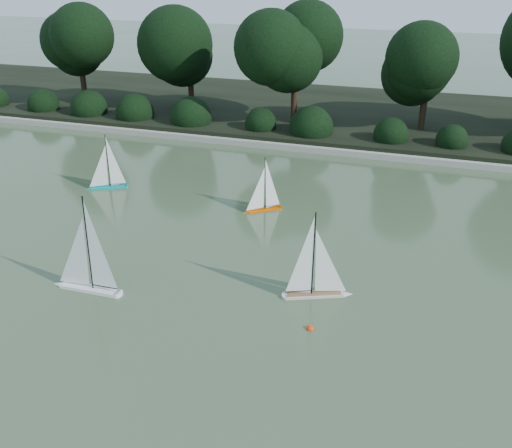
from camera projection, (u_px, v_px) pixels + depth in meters
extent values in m
plane|color=#314529|center=(304.00, 344.00, 8.51)|extent=(80.00, 80.00, 0.00)
cube|color=gray|center=(379.00, 155.00, 16.21)|extent=(40.00, 0.35, 0.18)
cube|color=black|center=(393.00, 118.00, 19.62)|extent=(40.00, 8.00, 0.30)
cylinder|color=black|center=(84.00, 90.00, 20.87)|extent=(0.20, 0.20, 1.51)
sphere|color=black|center=(78.00, 38.00, 20.09)|extent=(2.38, 2.38, 2.38)
cylinder|color=black|center=(191.00, 96.00, 20.30)|extent=(0.20, 0.20, 1.37)
sphere|color=black|center=(189.00, 47.00, 19.58)|extent=(2.24, 2.24, 2.24)
cylinder|color=black|center=(294.00, 106.00, 18.36)|extent=(0.20, 0.20, 1.66)
sphere|color=black|center=(296.00, 41.00, 17.49)|extent=(2.66, 2.66, 2.66)
cylinder|color=black|center=(422.00, 118.00, 17.76)|extent=(0.20, 0.20, 1.26)
sphere|color=black|center=(429.00, 67.00, 17.08)|extent=(2.10, 2.10, 2.10)
sphere|color=black|center=(40.00, 104.00, 20.16)|extent=(1.10, 1.10, 1.10)
sphere|color=black|center=(89.00, 109.00, 19.61)|extent=(1.10, 1.10, 1.10)
sphere|color=black|center=(141.00, 113.00, 19.05)|extent=(1.10, 1.10, 1.10)
sphere|color=black|center=(196.00, 118.00, 18.49)|extent=(1.10, 1.10, 1.10)
sphere|color=black|center=(255.00, 123.00, 17.94)|extent=(1.10, 1.10, 1.10)
sphere|color=black|center=(317.00, 128.00, 17.38)|extent=(1.10, 1.10, 1.10)
sphere|color=black|center=(383.00, 134.00, 16.83)|extent=(1.10, 1.10, 1.10)
sphere|color=black|center=(454.00, 140.00, 16.27)|extent=(1.10, 1.10, 1.10)
cube|color=white|center=(90.00, 287.00, 9.84)|extent=(1.10, 0.23, 0.11)
cone|color=white|center=(59.00, 282.00, 10.01)|extent=(0.22, 0.22, 0.22)
cylinder|color=white|center=(118.00, 293.00, 9.69)|extent=(0.13, 0.13, 0.11)
cylinder|color=black|center=(86.00, 241.00, 9.44)|extent=(0.02, 0.02, 1.70)
cylinder|color=black|center=(104.00, 284.00, 9.71)|extent=(0.50, 0.02, 0.02)
cube|color=beige|center=(314.00, 293.00, 9.68)|extent=(0.99, 0.57, 0.10)
cone|color=beige|center=(348.00, 292.00, 9.72)|extent=(0.26, 0.26, 0.20)
cylinder|color=beige|center=(285.00, 295.00, 9.64)|extent=(0.16, 0.16, 0.10)
cube|color=olive|center=(314.00, 291.00, 9.65)|extent=(0.90, 0.49, 0.01)
cylinder|color=black|center=(313.00, 251.00, 9.32)|extent=(0.03, 0.03, 1.54)
cylinder|color=black|center=(299.00, 289.00, 9.61)|extent=(0.43, 0.19, 0.02)
cube|color=#D85000|center=(264.00, 209.00, 12.91)|extent=(0.71, 0.60, 0.08)
cone|color=#D85000|center=(245.00, 212.00, 12.77)|extent=(0.22, 0.22, 0.16)
cylinder|color=#D85000|center=(280.00, 207.00, 13.03)|extent=(0.13, 0.13, 0.08)
cylinder|color=black|center=(266.00, 182.00, 12.65)|extent=(0.02, 0.02, 1.21)
cylinder|color=black|center=(273.00, 204.00, 12.94)|extent=(0.29, 0.23, 0.01)
cube|color=#029792|center=(109.00, 186.00, 14.15)|extent=(0.83, 0.55, 0.09)
cone|color=#029792|center=(89.00, 188.00, 14.08)|extent=(0.23, 0.23, 0.17)
cylinder|color=#029792|center=(126.00, 185.00, 14.22)|extent=(0.14, 0.14, 0.09)
cylinder|color=black|center=(108.00, 159.00, 13.86)|extent=(0.02, 0.02, 1.32)
cylinder|color=black|center=(118.00, 182.00, 14.15)|extent=(0.35, 0.19, 0.01)
sphere|color=red|center=(310.00, 329.00, 8.84)|extent=(0.13, 0.13, 0.13)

